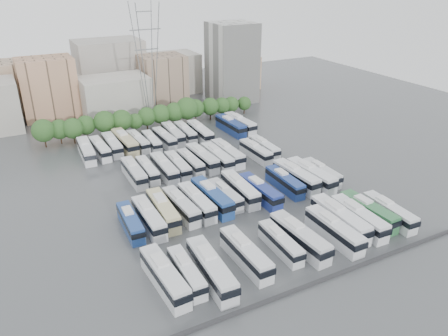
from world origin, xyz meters
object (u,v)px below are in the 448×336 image
bus_r0_s6 (281,242)px  bus_r1_s11 (296,176)px  bus_r0_s13 (389,212)px  bus_r1_s2 (163,210)px  bus_r3_s3 (125,142)px  bus_r1_s7 (240,189)px  bus_r0_s9 (334,230)px  bus_r3_s13 (240,123)px  bus_r0_s12 (368,211)px  bus_r2_s2 (134,172)px  bus_r2_s7 (202,158)px  bus_r2_s6 (190,162)px  bus_r3_s0 (86,151)px  bus_r0_s4 (246,254)px  bus_r0_s2 (211,269)px  bus_r3_s6 (164,138)px  bus_r3_s5 (152,141)px  bus_r2_s12 (264,147)px  bus_r3_s9 (200,132)px  electricity_pylon (147,58)px  bus_r2_s8 (217,157)px  bus_r3_s2 (112,145)px  bus_r1_s6 (225,195)px  bus_r2_s4 (164,168)px  bus_r1_s3 (181,206)px  bus_r2_s3 (148,170)px  bus_r0_s10 (340,219)px  bus_r0_s0 (165,276)px  bus_r1_s12 (311,175)px  bus_r1_s4 (197,202)px  bus_r3_s4 (138,141)px  bus_r1_s1 (149,217)px  apartment_tower (232,63)px  bus_r1_s8 (260,191)px  bus_r2_s9 (228,153)px  bus_r2_s5 (178,165)px  bus_r1_s5 (212,197)px  bus_r3_s1 (100,148)px  bus_r1_s13 (322,173)px  bus_r0_s11 (359,218)px

bus_r0_s6 → bus_r1_s11: (16.47, 18.28, 0.36)m
bus_r0_s13 → bus_r1_s2: bus_r1_s2 is taller
bus_r3_s3 → bus_r1_s7: bearing=-72.1°
bus_r0_s9 → bus_r3_s13: size_ratio=0.96×
bus_r0_s12 → bus_r0_s6: bearing=179.6°
bus_r2_s2 → bus_r2_s7: 16.43m
bus_r2_s6 → bus_r3_s0: bearing=138.3°
bus_r3_s0 → bus_r0_s4: bearing=-73.6°
bus_r0_s2 → bus_r3_s6: (13.21, 54.61, -0.31)m
bus_r1_s2 → bus_r3_s5: size_ratio=1.17×
bus_r2_s12 → bus_r3_s9: 19.48m
electricity_pylon → bus_r1_s2: (-16.98, -55.42, -16.70)m
bus_r2_s8 → bus_r3_s2: bus_r2_s8 is taller
bus_r1_s6 → bus_r2_s4: size_ratio=0.87×
bus_r2_s7 → bus_r3_s9: size_ratio=1.00×
electricity_pylon → bus_r2_s6: (-3.65, -37.55, -16.94)m
bus_r2_s4 → bus_r2_s8: bus_r2_s8 is taller
bus_r1_s3 → bus_r2_s3: size_ratio=1.11×
bus_r0_s9 → bus_r1_s7: size_ratio=1.01×
bus_r0_s10 → bus_r2_s7: 37.34m
bus_r3_s2 → bus_r3_s6: bearing=-6.4°
bus_r0_s0 → bus_r1_s12: bus_r1_s12 is taller
bus_r1_s4 → bus_r3_s4: size_ratio=1.08×
bus_r1_s1 → bus_r2_s7: 27.72m
apartment_tower → bus_r1_s8: apartment_tower is taller
bus_r2_s12 → bus_r3_s4: bearing=146.0°
bus_r0_s6 → bus_r3_s6: (-0.05, 53.25, 0.10)m
bus_r0_s2 → bus_r2_s9: bearing=61.5°
bus_r2_s5 → bus_r3_s3: bus_r3_s3 is taller
bus_r1_s5 → bus_r2_s5: bus_r1_s5 is taller
bus_r3_s1 → bus_r2_s8: bearing=-40.9°
bus_r1_s13 → bus_r3_s0: size_ratio=0.89×
bus_r0_s13 → bus_r1_s8: bearing=135.9°
bus_r0_s6 → bus_r1_s4: bus_r1_s4 is taller
apartment_tower → bus_r1_s2: apartment_tower is taller
electricity_pylon → bus_r2_s3: bearing=-110.4°
bus_r2_s8 → bus_r3_s3: 25.29m
bus_r0_s10 → bus_r3_s3: 58.76m
bus_r1_s1 → bus_r2_s4: bus_r2_s4 is taller
bus_r2_s3 → bus_r2_s9: size_ratio=0.86×
bus_r1_s1 → bus_r3_s0: (-3.35, 36.67, 0.04)m
bus_r3_s0 → bus_r3_s13: bus_r3_s13 is taller
electricity_pylon → bus_r3_s3: electricity_pylon is taller
bus_r0_s0 → bus_r0_s4: size_ratio=1.03×
bus_r0_s11 → bus_r2_s7: 39.41m
bus_r1_s13 → bus_r2_s9: bearing=126.8°
bus_r2_s8 → bus_r1_s5: bearing=-120.0°
bus_r1_s7 → bus_r1_s11: (13.29, -0.72, 0.07)m
bus_r1_s2 → bus_r1_s7: (16.64, 0.69, -0.01)m
bus_r0_s2 → bus_r1_s3: (3.35, 19.66, -0.21)m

